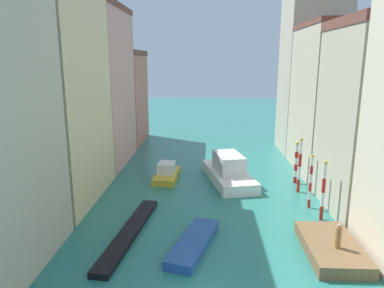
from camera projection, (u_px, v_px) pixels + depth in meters
name	position (u px, v px, depth m)	size (l,w,h in m)	color
ground_plane	(208.00, 166.00, 41.21)	(154.00, 154.00, 0.00)	#28756B
building_left_1	(50.00, 89.00, 29.61)	(7.18, 11.56, 18.99)	beige
building_left_2	(94.00, 86.00, 40.96)	(7.18, 11.61, 17.82)	tan
building_left_3	(118.00, 97.00, 52.19)	(7.18, 10.00, 13.20)	#C6705B
building_right_1	(379.00, 118.00, 27.85)	(7.18, 9.11, 14.97)	#BCB299
building_right_2	(334.00, 100.00, 37.63)	(7.18, 10.75, 15.59)	#BCB299
building_right_3	(312.00, 65.00, 45.91)	(7.18, 7.78, 22.58)	#BCB299
waterfront_dock	(331.00, 248.00, 22.52)	(3.22, 5.92, 0.80)	brown
person_on_dock	(338.00, 237.00, 21.57)	(0.36, 0.36, 1.58)	olive
mooring_pole_0	(323.00, 190.00, 26.85)	(0.30, 0.30, 4.68)	red
mooring_pole_1	(311.00, 181.00, 29.12)	(0.26, 0.26, 4.54)	red
mooring_pole_2	(300.00, 165.00, 32.59)	(0.31, 0.31, 5.11)	red
mooring_pole_3	(296.00, 162.00, 35.10)	(0.39, 0.39, 4.21)	red
vaporetto_white	(228.00, 171.00, 35.94)	(5.40, 9.56, 2.79)	white
gondola_black	(130.00, 232.00, 24.95)	(2.43, 10.84, 0.41)	black
motorboat_0	(194.00, 243.00, 23.29)	(3.42, 6.56, 0.60)	#234C93
motorboat_1	(167.00, 173.00, 36.63)	(2.42, 5.20, 1.72)	gold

